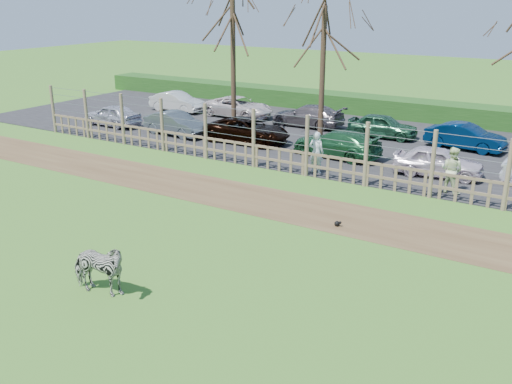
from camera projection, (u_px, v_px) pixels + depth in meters
The scene contains 21 objects.
ground at pixel (182, 245), 16.69m from camera, with size 120.00×120.00×0.00m, color olive.
dirt_strip at pixel (261, 201), 20.31m from camera, with size 34.00×2.80×0.01m, color brown.
asphalt at pixel (365, 142), 28.36m from camera, with size 44.00×13.00×0.04m, color #232326.
hedge at pixel (409, 109), 33.83m from camera, with size 46.00×2.00×1.10m, color #1E4716.
fence at pixel (306, 157), 22.87m from camera, with size 30.16×0.16×2.50m.
tree_left at pixel (233, 24), 28.15m from camera, with size 4.80×4.80×7.88m.
tree_mid at pixel (324, 42), 26.97m from camera, with size 4.80×4.80×6.83m.
zebra at pixel (98, 269), 13.72m from camera, with size 0.74×1.63×1.38m, color gray.
visitor_a at pixel (316, 152), 23.14m from camera, with size 0.63×0.41×1.72m, color silver.
visitor_b at pixel (452, 170), 20.77m from camera, with size 0.84×0.65×1.72m, color beige.
crow at pixel (337, 224), 18.03m from camera, with size 0.24×0.18×0.19m.
car_0 at pixel (112, 115), 31.72m from camera, with size 1.42×3.52×1.20m, color silver.
car_1 at pixel (176, 124), 29.60m from camera, with size 1.27×3.64×1.20m, color #4D575F.
car_2 at pixel (247, 130), 28.10m from camera, with size 1.99×4.32×1.20m, color black.
car_3 at pixel (337, 144), 25.59m from camera, with size 1.68×4.13×1.20m, color #1F572F.
car_4 at pixel (438, 162), 22.81m from camera, with size 1.42×3.52×1.20m, color silver.
car_7 at pixel (177, 102), 35.73m from camera, with size 1.27×3.64×1.20m, color white.
car_8 at pixel (239, 107), 34.02m from camera, with size 1.99×4.32×1.20m, color silver.
car_9 at pixel (308, 116), 31.56m from camera, with size 1.68×4.13×1.20m, color #5C5459.
car_10 at pixel (383, 126), 29.08m from camera, with size 1.42×3.52×1.20m, color #255839.
car_11 at pixel (465, 137), 26.84m from camera, with size 1.27×3.64×1.20m, color #042148.
Camera 1 is at (9.84, -11.88, 6.91)m, focal length 40.00 mm.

